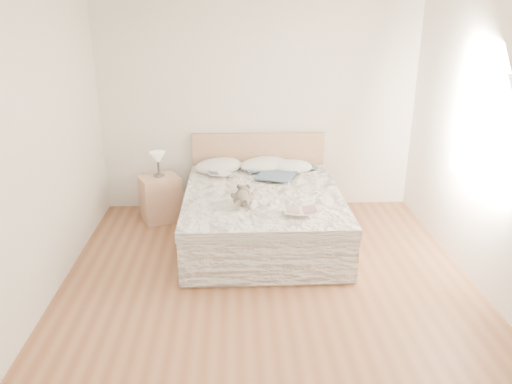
% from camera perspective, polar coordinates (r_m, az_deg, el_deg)
% --- Properties ---
extents(floor, '(4.00, 4.50, 0.00)m').
position_cam_1_polar(floor, '(4.78, 1.52, -11.42)').
color(floor, brown).
rests_on(floor, ground).
extents(wall_back, '(4.00, 0.02, 2.70)m').
position_cam_1_polar(wall_back, '(6.41, 0.26, 9.90)').
color(wall_back, white).
rests_on(wall_back, ground).
extents(wall_front, '(4.00, 0.02, 2.70)m').
position_cam_1_polar(wall_front, '(2.16, 5.98, -12.34)').
color(wall_front, white).
rests_on(wall_front, ground).
extents(wall_left, '(0.02, 4.50, 2.70)m').
position_cam_1_polar(wall_left, '(4.54, -24.41, 3.67)').
color(wall_left, white).
rests_on(wall_left, ground).
extents(wall_right, '(0.02, 4.50, 2.70)m').
position_cam_1_polar(wall_right, '(4.80, 26.33, 4.18)').
color(wall_right, white).
rests_on(wall_right, ground).
extents(window, '(0.02, 1.30, 1.10)m').
position_cam_1_polar(window, '(5.03, 24.82, 6.26)').
color(window, white).
rests_on(window, wall_right).
extents(bed, '(1.72, 2.14, 1.00)m').
position_cam_1_polar(bed, '(5.69, 0.74, -2.45)').
color(bed, tan).
rests_on(bed, floor).
extents(nightstand, '(0.57, 0.55, 0.56)m').
position_cam_1_polar(nightstand, '(6.33, -10.86, -0.69)').
color(nightstand, tan).
rests_on(nightstand, floor).
extents(table_lamp, '(0.22, 0.22, 0.31)m').
position_cam_1_polar(table_lamp, '(6.20, -11.14, 3.75)').
color(table_lamp, '#504A44').
rests_on(table_lamp, nightstand).
extents(pillow_left, '(0.76, 0.68, 0.19)m').
position_cam_1_polar(pillow_left, '(6.29, -4.26, 2.97)').
color(pillow_left, silver).
rests_on(pillow_left, bed).
extents(pillow_middle, '(0.76, 0.64, 0.19)m').
position_cam_1_polar(pillow_middle, '(6.33, 1.01, 3.13)').
color(pillow_middle, white).
rests_on(pillow_middle, bed).
extents(pillow_right, '(0.57, 0.42, 0.16)m').
position_cam_1_polar(pillow_right, '(6.27, 4.00, 2.93)').
color(pillow_right, white).
rests_on(pillow_right, bed).
extents(blouse, '(0.87, 0.89, 0.03)m').
position_cam_1_polar(blouse, '(6.05, 2.55, 2.19)').
color(blouse, '#324960').
rests_on(blouse, bed).
extents(photo_book, '(0.33, 0.28, 0.02)m').
position_cam_1_polar(photo_book, '(6.02, -4.23, 2.08)').
color(photo_book, white).
rests_on(photo_book, bed).
extents(childrens_book, '(0.35, 0.24, 0.02)m').
position_cam_1_polar(childrens_book, '(4.94, 5.16, -2.17)').
color(childrens_book, '#FFEFCB').
rests_on(childrens_book, bed).
extents(teddy_bear, '(0.23, 0.31, 0.16)m').
position_cam_1_polar(teddy_bear, '(5.09, -1.66, -1.15)').
color(teddy_bear, '#5F5549').
rests_on(teddy_bear, bed).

